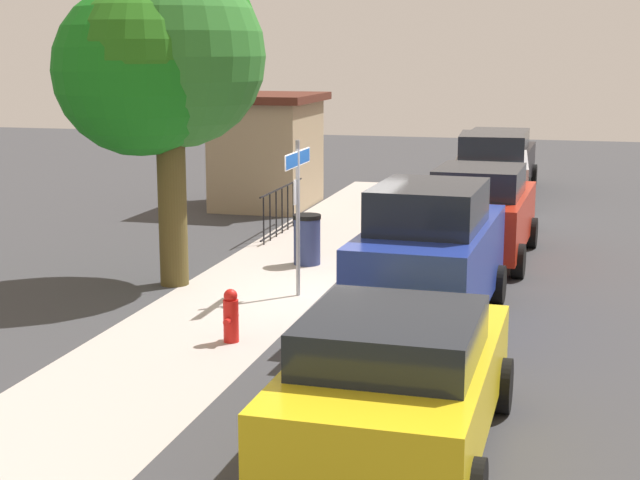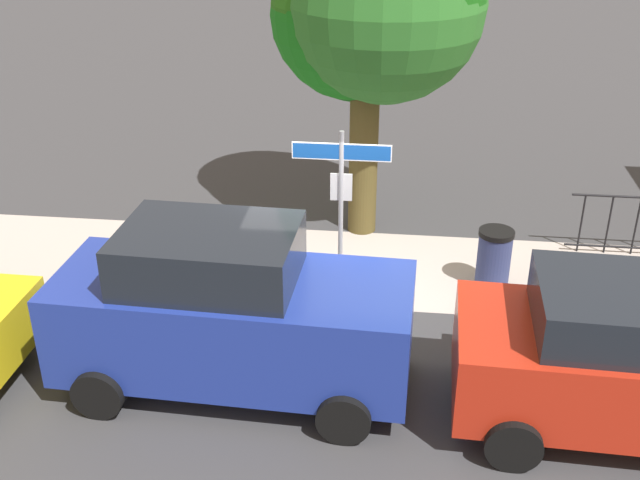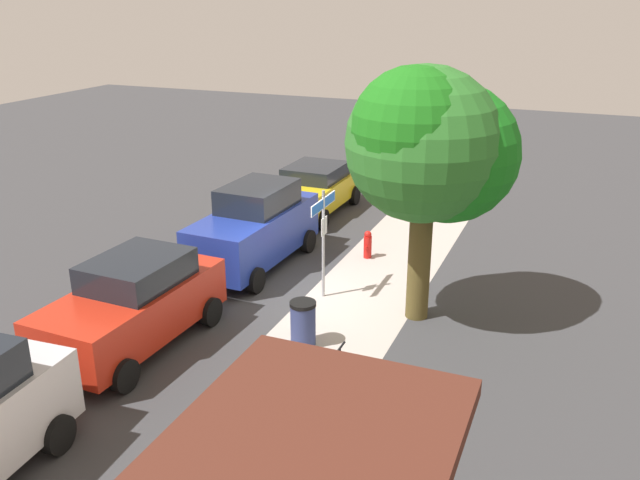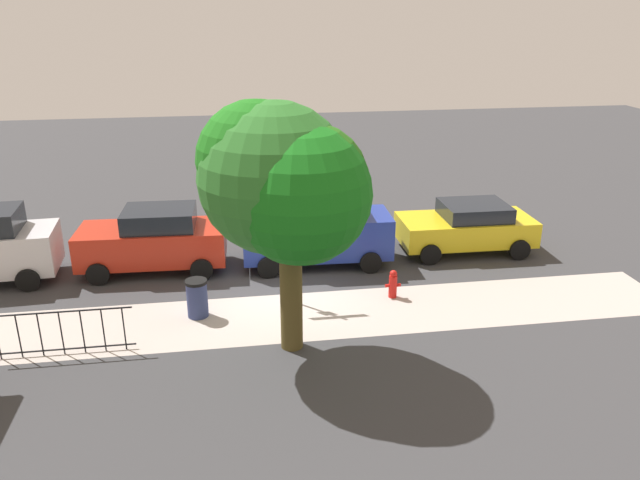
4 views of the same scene
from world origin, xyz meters
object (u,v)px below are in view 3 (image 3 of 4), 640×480
object	(u,v)px
car_blue	(255,227)
car_red	(134,304)
car_yellow	(313,189)
trash_bin	(303,323)
shade_tree	(433,145)
fire_hydrant	(368,245)
street_sign	(323,223)

from	to	relation	value
car_blue	car_red	xyz separation A→B (m)	(4.80, -0.28, -0.13)
car_yellow	trash_bin	bearing A→B (deg)	22.40
car_red	shade_tree	bearing A→B (deg)	124.95
fire_hydrant	trash_bin	distance (m)	5.13
street_sign	trash_bin	size ratio (longest dim) A/B	2.70
car_yellow	trash_bin	world-z (taller)	car_yellow
car_yellow	fire_hydrant	bearing A→B (deg)	43.88
shade_tree	car_yellow	size ratio (longest dim) A/B	1.34
street_sign	car_red	size ratio (longest dim) A/B	0.62
shade_tree	car_yellow	distance (m)	8.77
fire_hydrant	trash_bin	xyz separation A→B (m)	(5.12, 0.30, 0.11)
street_sign	fire_hydrant	size ratio (longest dim) A/B	3.39
street_sign	shade_tree	distance (m)	3.30
street_sign	trash_bin	distance (m)	2.76
shade_tree	fire_hydrant	size ratio (longest dim) A/B	7.19
car_yellow	car_red	size ratio (longest dim) A/B	0.98
fire_hydrant	trash_bin	bearing A→B (deg)	3.35
car_yellow	car_blue	distance (m)	4.82
shade_tree	car_red	xyz separation A→B (m)	(3.36, -5.21, -3.02)
car_red	fire_hydrant	distance (m)	7.06
trash_bin	fire_hydrant	bearing A→B (deg)	-176.65
car_yellow	fire_hydrant	size ratio (longest dim) A/B	5.37
car_yellow	car_blue	world-z (taller)	car_blue
fire_hydrant	car_blue	bearing A→B (deg)	-58.17
street_sign	car_blue	xyz separation A→B (m)	(-1.15, -2.41, -0.78)
car_yellow	car_blue	bearing A→B (deg)	5.20
street_sign	trash_bin	world-z (taller)	street_sign
car_red	trash_bin	size ratio (longest dim) A/B	4.35
car_yellow	street_sign	bearing A→B (deg)	25.86
shade_tree	car_red	bearing A→B (deg)	-57.21
car_yellow	shade_tree	bearing A→B (deg)	41.20
fire_hydrant	trash_bin	size ratio (longest dim) A/B	0.80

